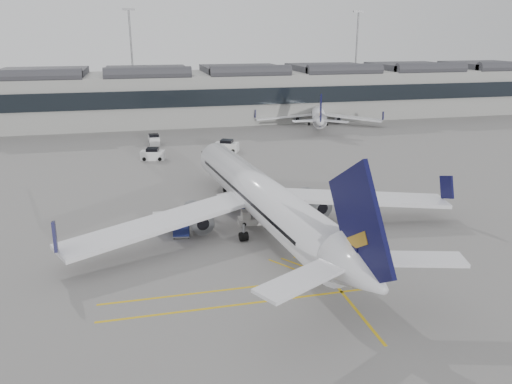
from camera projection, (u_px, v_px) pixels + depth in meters
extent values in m
plane|color=gray|center=(198.00, 243.00, 49.31)|extent=(220.00, 220.00, 0.00)
cube|color=#9E9E99|center=(157.00, 98.00, 114.30)|extent=(200.00, 20.00, 11.00)
cube|color=black|center=(160.00, 99.00, 104.55)|extent=(200.00, 0.50, 3.60)
cube|color=#38383D|center=(156.00, 70.00, 112.41)|extent=(200.00, 18.00, 1.40)
cylinder|color=slate|center=(132.00, 64.00, 124.01)|extent=(0.44, 0.44, 25.00)
cube|color=slate|center=(128.00, 9.00, 120.14)|extent=(3.00, 0.60, 0.50)
cylinder|color=slate|center=(356.00, 60.00, 137.40)|extent=(0.44, 0.44, 25.00)
cube|color=slate|center=(359.00, 12.00, 133.53)|extent=(3.00, 0.60, 0.50)
cube|color=gold|center=(269.00, 203.00, 60.80)|extent=(0.25, 60.00, 0.01)
cylinder|color=white|center=(260.00, 195.00, 52.21)|extent=(8.25, 34.44, 4.28)
cone|color=white|center=(211.00, 155.00, 69.51)|extent=(4.79, 5.03, 4.28)
cone|color=white|center=(362.00, 273.00, 34.36)|extent=(4.89, 5.93, 4.28)
cube|color=white|center=(160.00, 223.00, 47.42)|extent=(19.31, 11.82, 0.40)
cube|color=white|center=(358.00, 198.00, 54.56)|extent=(19.79, 7.81, 0.40)
cylinder|color=slate|center=(198.00, 217.00, 51.09)|extent=(2.85, 4.35, 2.39)
cylinder|color=slate|center=(314.00, 203.00, 55.45)|extent=(2.85, 4.35, 2.39)
cube|color=#0B0B34|center=(360.00, 226.00, 34.00)|extent=(1.35, 8.65, 9.54)
cylinder|color=black|center=(225.00, 189.00, 64.89)|extent=(0.40, 0.76, 0.73)
cylinder|color=black|center=(244.00, 236.00, 49.68)|extent=(0.90, 1.00, 0.91)
cylinder|color=black|center=(296.00, 229.00, 51.56)|extent=(0.90, 1.00, 0.91)
cylinder|color=white|center=(318.00, 113.00, 112.73)|extent=(10.39, 23.48, 2.98)
cone|color=white|center=(316.00, 105.00, 125.51)|extent=(3.83, 3.95, 2.98)
cone|color=white|center=(320.00, 122.00, 99.56)|extent=(4.03, 4.55, 2.98)
cube|color=white|center=(285.00, 116.00, 112.45)|extent=(13.50, 2.98, 0.28)
cube|color=white|center=(352.00, 117.00, 111.20)|extent=(12.52, 10.31, 0.28)
cylinder|color=slate|center=(298.00, 118.00, 113.88)|extent=(2.48, 3.23, 1.66)
cylinder|color=slate|center=(338.00, 119.00, 113.11)|extent=(2.48, 3.23, 1.66)
cube|color=#0B0B34|center=(321.00, 110.00, 99.33)|extent=(2.14, 5.79, 6.63)
cylinder|color=black|center=(317.00, 116.00, 122.06)|extent=(0.37, 0.55, 0.51)
cylinder|color=black|center=(309.00, 124.00, 111.68)|extent=(0.73, 0.78, 0.63)
cylinder|color=black|center=(327.00, 124.00, 111.35)|extent=(0.73, 0.78, 0.63)
cube|color=#BBB8B2|center=(256.00, 220.00, 54.29)|extent=(3.86, 1.68, 0.70)
cube|color=black|center=(265.00, 213.00, 54.22)|extent=(3.43, 1.26, 1.47)
cube|color=#BBB8B2|center=(246.00, 215.00, 53.88)|extent=(0.96, 1.34, 0.90)
cylinder|color=black|center=(244.00, 224.00, 53.43)|extent=(0.45, 0.20, 0.44)
cylinder|color=black|center=(242.00, 220.00, 54.73)|extent=(0.45, 0.20, 0.44)
cylinder|color=black|center=(270.00, 223.00, 53.92)|extent=(0.45, 0.20, 0.44)
cylinder|color=black|center=(267.00, 218.00, 55.23)|extent=(0.45, 0.20, 0.44)
cube|color=gray|center=(248.00, 217.00, 55.74)|extent=(1.76, 1.54, 0.11)
cube|color=navy|center=(247.00, 211.00, 55.52)|extent=(1.62, 1.47, 1.32)
cube|color=silver|center=(247.00, 205.00, 55.31)|extent=(1.67, 1.52, 0.09)
cylinder|color=black|center=(242.00, 219.00, 55.26)|extent=(0.21, 0.13, 0.20)
cylinder|color=black|center=(242.00, 216.00, 56.21)|extent=(0.21, 0.13, 0.20)
cylinder|color=black|center=(253.00, 219.00, 55.32)|extent=(0.21, 0.13, 0.20)
cylinder|color=black|center=(253.00, 216.00, 56.27)|extent=(0.21, 0.13, 0.20)
cube|color=gray|center=(226.00, 209.00, 58.30)|extent=(2.21, 2.01, 0.13)
cube|color=navy|center=(226.00, 202.00, 58.04)|extent=(2.04, 1.91, 1.56)
cube|color=silver|center=(226.00, 195.00, 57.79)|extent=(2.11, 1.98, 0.11)
cylinder|color=black|center=(223.00, 212.00, 57.46)|extent=(0.26, 0.18, 0.24)
cylinder|color=black|center=(218.00, 209.00, 58.42)|extent=(0.26, 0.18, 0.24)
cylinder|color=black|center=(234.00, 210.00, 58.23)|extent=(0.26, 0.18, 0.24)
cylinder|color=black|center=(229.00, 207.00, 59.18)|extent=(0.26, 0.18, 0.24)
cube|color=gray|center=(162.00, 229.00, 52.38)|extent=(1.85, 1.56, 0.12)
cube|color=navy|center=(161.00, 221.00, 52.13)|extent=(1.69, 1.50, 1.51)
cube|color=silver|center=(161.00, 214.00, 51.88)|extent=(1.75, 1.55, 0.10)
cylinder|color=black|center=(154.00, 232.00, 51.74)|extent=(0.23, 0.12, 0.23)
cylinder|color=black|center=(155.00, 228.00, 52.81)|extent=(0.23, 0.12, 0.23)
cylinder|color=black|center=(169.00, 231.00, 51.99)|extent=(0.23, 0.12, 0.23)
cylinder|color=black|center=(169.00, 227.00, 53.06)|extent=(0.23, 0.12, 0.23)
cube|color=gray|center=(181.00, 235.00, 50.78)|extent=(1.94, 1.67, 0.13)
cube|color=navy|center=(181.00, 227.00, 50.52)|extent=(1.78, 1.60, 1.51)
cube|color=silver|center=(181.00, 220.00, 50.28)|extent=(1.84, 1.66, 0.10)
cylinder|color=black|center=(174.00, 238.00, 50.18)|extent=(0.24, 0.13, 0.23)
cylinder|color=black|center=(174.00, 234.00, 51.27)|extent=(0.24, 0.13, 0.23)
cylinder|color=black|center=(189.00, 237.00, 50.33)|extent=(0.24, 0.13, 0.23)
cylinder|color=black|center=(189.00, 233.00, 51.42)|extent=(0.24, 0.13, 0.23)
imported|color=orange|center=(254.00, 207.00, 56.82)|extent=(0.79, 0.75, 1.81)
imported|color=#FA470D|center=(206.00, 207.00, 56.40)|extent=(1.01, 0.82, 1.94)
cube|color=#5C5E4F|center=(168.00, 223.00, 52.89)|extent=(2.91, 1.98, 1.08)
cube|color=#5C5E4F|center=(168.00, 217.00, 52.69)|extent=(1.47, 1.47, 0.54)
cylinder|color=black|center=(161.00, 229.00, 52.01)|extent=(0.64, 0.35, 0.61)
cylinder|color=black|center=(158.00, 224.00, 53.26)|extent=(0.64, 0.35, 0.61)
cylinder|color=black|center=(179.00, 226.00, 52.69)|extent=(0.64, 0.35, 0.61)
cylinder|color=black|center=(176.00, 222.00, 53.94)|extent=(0.64, 0.35, 0.61)
cone|color=#F24C0A|center=(240.00, 170.00, 74.22)|extent=(0.40, 0.40, 0.55)
cone|color=#F24C0A|center=(290.00, 216.00, 55.82)|extent=(0.37, 0.37, 0.51)
cube|color=silver|center=(153.00, 155.00, 81.35)|extent=(4.11, 2.69, 1.47)
cube|color=black|center=(153.00, 150.00, 81.08)|extent=(2.24, 2.17, 0.63)
cylinder|color=black|center=(144.00, 159.00, 80.67)|extent=(0.67, 0.37, 0.63)
cylinder|color=black|center=(146.00, 157.00, 82.27)|extent=(0.67, 0.37, 0.63)
cylinder|color=black|center=(160.00, 159.00, 80.69)|extent=(0.67, 0.37, 0.63)
cylinder|color=black|center=(162.00, 157.00, 82.29)|extent=(0.67, 0.37, 0.63)
cube|color=silver|center=(154.00, 140.00, 92.80)|extent=(2.06, 3.78, 1.43)
cube|color=black|center=(154.00, 136.00, 92.53)|extent=(1.84, 1.94, 0.61)
cylinder|color=black|center=(159.00, 143.00, 92.03)|extent=(0.26, 0.62, 0.61)
cylinder|color=black|center=(150.00, 144.00, 91.58)|extent=(0.26, 0.62, 0.61)
cylinder|color=black|center=(158.00, 141.00, 94.26)|extent=(0.26, 0.62, 0.61)
cylinder|color=black|center=(149.00, 141.00, 93.81)|extent=(0.26, 0.62, 0.61)
cube|color=silver|center=(227.00, 147.00, 87.09)|extent=(4.47, 3.49, 1.56)
cube|color=black|center=(227.00, 142.00, 86.80)|extent=(2.61, 2.55, 0.67)
cylinder|color=black|center=(218.00, 150.00, 86.63)|extent=(0.71, 0.50, 0.67)
cylinder|color=black|center=(221.00, 148.00, 88.30)|extent=(0.71, 0.50, 0.67)
cylinder|color=black|center=(233.00, 151.00, 86.14)|extent=(0.71, 0.50, 0.67)
cylinder|color=black|center=(235.00, 149.00, 87.81)|extent=(0.71, 0.50, 0.67)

